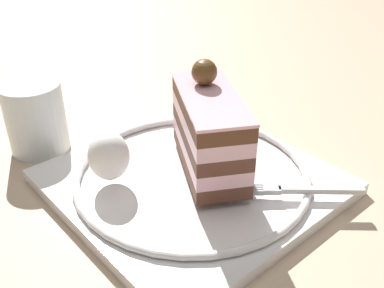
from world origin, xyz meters
name	(u,v)px	position (x,y,z in m)	size (l,w,h in m)	color
ground_plane	(193,204)	(0.00, 0.00, 0.00)	(2.40, 2.40, 0.00)	tan
dessert_plate	(192,179)	(0.01, 0.02, 0.01)	(0.27, 0.27, 0.02)	white
cake_slice	(210,130)	(0.03, 0.02, 0.06)	(0.10, 0.13, 0.10)	#573122
whipped_cream_dollop	(109,156)	(-0.06, 0.06, 0.04)	(0.04, 0.04, 0.05)	white
fork	(292,190)	(0.07, -0.06, 0.02)	(0.11, 0.08, 0.00)	silver
drink_glass_near	(36,121)	(-0.09, 0.18, 0.03)	(0.06, 0.06, 0.08)	silver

